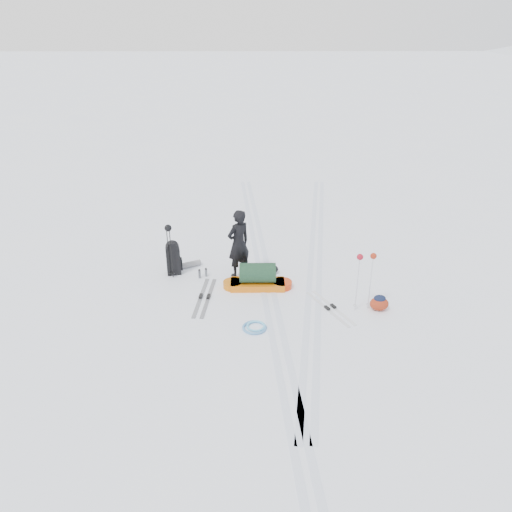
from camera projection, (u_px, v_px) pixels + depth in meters
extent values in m
plane|color=white|center=(268.00, 291.00, 12.17)|extent=(200.00, 200.00, 0.00)
cube|color=silver|center=(263.00, 290.00, 12.17)|extent=(1.40, 17.97, 0.01)
cube|color=silver|center=(273.00, 290.00, 12.17)|extent=(1.40, 17.97, 0.01)
cube|color=silver|center=(311.00, 255.00, 13.99)|extent=(2.09, 13.88, 0.01)
cube|color=silver|center=(320.00, 255.00, 13.99)|extent=(2.09, 13.88, 0.01)
imported|color=black|center=(239.00, 244.00, 12.52)|extent=(0.78, 0.74, 1.79)
cube|color=orange|center=(258.00, 284.00, 12.28)|extent=(1.32, 0.55, 0.17)
cylinder|color=red|center=(282.00, 284.00, 12.29)|extent=(0.49, 0.49, 0.17)
cylinder|color=#C7660B|center=(233.00, 285.00, 12.28)|extent=(0.49, 0.49, 0.17)
cylinder|color=#15301F|center=(258.00, 273.00, 12.14)|extent=(0.88, 0.49, 0.48)
cube|color=black|center=(173.00, 261.00, 12.84)|extent=(0.40, 0.32, 0.71)
cylinder|color=black|center=(172.00, 248.00, 12.68)|extent=(0.38, 0.31, 0.34)
cube|color=black|center=(181.00, 264.00, 12.94)|extent=(0.12, 0.19, 0.30)
cylinder|color=gray|center=(191.00, 264.00, 13.31)|extent=(0.56, 0.38, 0.15)
cylinder|color=black|center=(168.00, 253.00, 12.56)|extent=(0.03, 0.03, 1.33)
cylinder|color=black|center=(171.00, 254.00, 12.52)|extent=(0.03, 0.03, 1.33)
torus|color=black|center=(170.00, 273.00, 12.81)|extent=(0.13, 0.13, 0.01)
torus|color=black|center=(173.00, 273.00, 12.77)|extent=(0.13, 0.13, 0.01)
sphere|color=black|center=(168.00, 228.00, 12.25)|extent=(0.18, 0.18, 0.18)
cylinder|color=silver|center=(357.00, 284.00, 11.11)|extent=(0.03, 0.03, 1.31)
cylinder|color=silver|center=(370.00, 283.00, 11.15)|extent=(0.03, 0.03, 1.31)
torus|color=#A5A7AC|center=(355.00, 305.00, 11.35)|extent=(0.12, 0.12, 0.01)
torus|color=#A2A4A8|center=(368.00, 304.00, 11.39)|extent=(0.12, 0.12, 0.01)
sphere|color=maroon|center=(360.00, 257.00, 10.82)|extent=(0.14, 0.14, 0.14)
sphere|color=maroon|center=(373.00, 256.00, 10.86)|extent=(0.14, 0.14, 0.14)
cube|color=gray|center=(208.00, 298.00, 11.85)|extent=(0.26, 1.85, 0.02)
cube|color=gray|center=(201.00, 297.00, 11.86)|extent=(0.26, 1.85, 0.02)
cube|color=black|center=(208.00, 296.00, 11.84)|extent=(0.09, 0.19, 0.05)
cube|color=black|center=(201.00, 296.00, 11.85)|extent=(0.09, 0.19, 0.05)
cube|color=silver|center=(327.00, 309.00, 11.38)|extent=(0.81, 1.56, 0.02)
cube|color=silver|center=(333.00, 307.00, 11.45)|extent=(0.81, 1.56, 0.02)
cube|color=black|center=(327.00, 308.00, 11.37)|extent=(0.13, 0.18, 0.05)
cube|color=black|center=(333.00, 306.00, 11.44)|extent=(0.13, 0.18, 0.05)
torus|color=#518DC4|center=(254.00, 327.00, 10.67)|extent=(0.63, 0.63, 0.05)
torus|color=#62C6EF|center=(256.00, 326.00, 10.70)|extent=(0.49, 0.49, 0.05)
ellipsoid|color=maroon|center=(379.00, 304.00, 11.31)|extent=(0.52, 0.46, 0.31)
ellipsoid|color=black|center=(380.00, 298.00, 11.25)|extent=(0.34, 0.31, 0.15)
cylinder|color=#53555A|center=(200.00, 274.00, 12.72)|extent=(0.07, 0.07, 0.22)
cylinder|color=slate|center=(206.00, 273.00, 12.81)|extent=(0.07, 0.07, 0.20)
cylinder|color=black|center=(199.00, 270.00, 12.67)|extent=(0.06, 0.06, 0.03)
cylinder|color=black|center=(206.00, 269.00, 12.76)|extent=(0.06, 0.06, 0.03)
ellipsoid|color=black|center=(271.00, 269.00, 12.97)|extent=(0.41, 0.34, 0.22)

